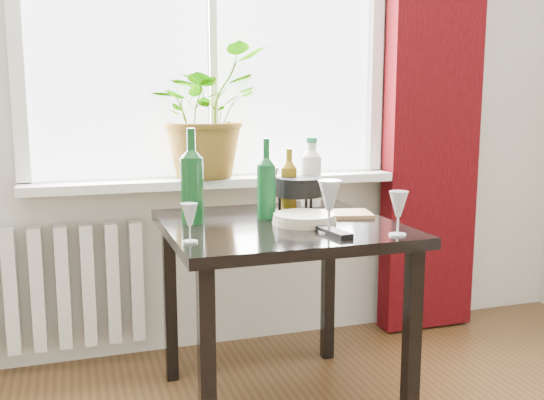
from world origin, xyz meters
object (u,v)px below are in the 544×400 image
object	(u,v)px
wineglass_back_left	(195,187)
wineglass_front_left	(190,223)
radiator	(51,288)
plate_stack	(304,219)
cleaning_bottle	(311,171)
wineglass_back_center	(269,189)
wine_bottle_left	(192,175)
wineglass_far_right	(398,213)
potted_plant	(205,112)
wineglass_front_right	(329,206)
fondue_pot	(299,195)
tv_remote	(334,232)
bottle_amber	(289,179)
table	(279,246)
cutting_board	(339,214)
wine_bottle_right	(266,178)

from	to	relation	value
wineglass_back_left	wineglass_front_left	bearing A→B (deg)	-102.82
radiator	plate_stack	size ratio (longest dim) A/B	3.35
cleaning_bottle	wineglass_back_center	size ratio (longest dim) A/B	1.60
wine_bottle_left	wineglass_far_right	size ratio (longest dim) A/B	2.32
potted_plant	wineglass_far_right	xyz separation A→B (m)	(0.46, -0.96, -0.33)
wineglass_back_left	wine_bottle_left	bearing A→B (deg)	-103.15
wine_bottle_left	wineglass_back_left	world-z (taller)	wine_bottle_left
radiator	wineglass_front_right	xyz separation A→B (m)	(0.95, -0.86, 0.45)
cleaning_bottle	fondue_pot	distance (m)	0.21
radiator	tv_remote	distance (m)	1.36
bottle_amber	wineglass_front_right	distance (m)	0.44
wineglass_back_center	cleaning_bottle	bearing A→B (deg)	19.39
bottle_amber	wineglass_back_left	bearing A→B (deg)	156.63
wineglass_back_center	wineglass_back_left	distance (m)	0.32
bottle_amber	fondue_pot	world-z (taller)	bottle_amber
table	wineglass_back_center	xyz separation A→B (m)	(0.04, 0.23, 0.19)
cleaning_bottle	radiator	bearing A→B (deg)	163.87
wineglass_back_center	fondue_pot	distance (m)	0.13
radiator	wineglass_back_left	bearing A→B (deg)	-23.43
cleaning_bottle	fondue_pot	xyz separation A→B (m)	(-0.11, -0.15, -0.08)
wineglass_back_left	plate_stack	world-z (taller)	wineglass_back_left
wineglass_front_left	tv_remote	distance (m)	0.49
bottle_amber	radiator	bearing A→B (deg)	156.59
radiator	table	size ratio (longest dim) A/B	0.94
cleaning_bottle	wineglass_far_right	bearing A→B (deg)	-85.26
plate_stack	cutting_board	xyz separation A→B (m)	(0.19, 0.11, -0.01)
wineglass_front_right	wineglass_front_left	bearing A→B (deg)	179.60
wineglass_back_center	tv_remote	bearing A→B (deg)	-82.27
wineglass_front_right	cutting_board	bearing A→B (deg)	59.51
radiator	potted_plant	distance (m)	1.04
wineglass_far_right	wineglass_front_left	world-z (taller)	wineglass_far_right
wineglass_front_left	tv_remote	xyz separation A→B (m)	(0.49, -0.04, -0.06)
radiator	wineglass_front_left	xyz separation A→B (m)	(0.47, -0.85, 0.43)
potted_plant	wineglass_front_left	xyz separation A→B (m)	(-0.24, -0.84, -0.34)
wineglass_far_right	plate_stack	xyz separation A→B (m)	(-0.23, 0.28, -0.06)
radiator	plate_stack	world-z (taller)	plate_stack
potted_plant	cleaning_bottle	world-z (taller)	potted_plant
wine_bottle_right	fondue_pot	size ratio (longest dim) A/B	1.44
cutting_board	cleaning_bottle	bearing A→B (deg)	93.72
radiator	cleaning_bottle	size ratio (longest dim) A/B	2.62
wineglass_back_center	wineglass_front_left	xyz separation A→B (m)	(-0.42, -0.46, -0.03)
cleaning_bottle	wineglass_front_right	distance (m)	0.56
cleaning_bottle	cutting_board	xyz separation A→B (m)	(0.02, -0.26, -0.15)
wine_bottle_right	tv_remote	world-z (taller)	wine_bottle_right
wineglass_back_center	fondue_pot	size ratio (longest dim) A/B	0.88
tv_remote	wineglass_far_right	bearing A→B (deg)	-27.72
wine_bottle_right	cleaning_bottle	bearing A→B (deg)	38.00
wineglass_front_left	plate_stack	world-z (taller)	wineglass_front_left
potted_plant	wineglass_back_left	world-z (taller)	potted_plant
wine_bottle_right	cutting_board	size ratio (longest dim) A/B	1.23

